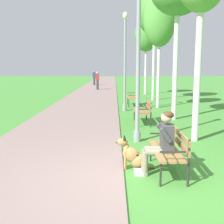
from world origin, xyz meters
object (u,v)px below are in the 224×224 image
object	(u,v)px
park_bench_far	(134,96)
lamp_post_near	(138,56)
park_bench_near	(171,147)
birch_tree_fourth	(160,20)
dog_shepherd	(134,156)
pedestrian_distant	(97,81)
birch_tree_fifth	(155,12)
person_seated_on_near_bench	(161,140)
pedestrian_further_distant	(94,78)
park_bench_mid	(144,110)
lamp_post_mid	(125,61)
birch_tree_sixth	(146,36)

from	to	relation	value
park_bench_far	lamp_post_near	bearing A→B (deg)	-93.08
park_bench_near	birch_tree_fourth	size ratio (longest dim) A/B	0.26
dog_shepherd	pedestrian_distant	bearing A→B (deg)	95.46
park_bench_near	lamp_post_near	world-z (taller)	lamp_post_near
pedestrian_distant	birch_tree_fourth	bearing A→B (deg)	-71.53
birch_tree_fifth	dog_shepherd	bearing A→B (deg)	-99.36
person_seated_on_near_bench	pedestrian_further_distant	size ratio (longest dim) A/B	0.76
birch_tree_fourth	pedestrian_distant	bearing A→B (deg)	108.47
park_bench_mid	birch_tree_fourth	distance (m)	5.76
dog_shepherd	lamp_post_near	world-z (taller)	lamp_post_near
park_bench_mid	lamp_post_mid	size ratio (longest dim) A/B	0.33
person_seated_on_near_bench	pedestrian_distant	size ratio (longest dim) A/B	0.76
birch_tree_fifth	pedestrian_distant	world-z (taller)	birch_tree_fifth
lamp_post_mid	birch_tree_fifth	distance (m)	5.65
lamp_post_near	birch_tree_fifth	size ratio (longest dim) A/B	0.68
person_seated_on_near_bench	lamp_post_near	world-z (taller)	lamp_post_near
park_bench_far	birch_tree_fifth	bearing A→B (deg)	61.86
park_bench_near	birch_tree_fourth	distance (m)	9.97
dog_shepherd	park_bench_far	bearing A→B (deg)	86.20
park_bench_mid	birch_tree_fourth	size ratio (longest dim) A/B	0.26
lamp_post_mid	birch_tree_sixth	bearing A→B (deg)	77.36
birch_tree_fifth	birch_tree_fourth	bearing A→B (deg)	-93.39
park_bench_mid	lamp_post_mid	xyz separation A→B (m)	(-0.59, 3.06, 1.83)
person_seated_on_near_bench	birch_tree_fourth	world-z (taller)	birch_tree_fourth
birch_tree_fourth	lamp_post_mid	bearing A→B (deg)	-148.19
dog_shepherd	pedestrian_further_distant	distance (m)	26.70
park_bench_near	pedestrian_distant	size ratio (longest dim) A/B	0.91
birch_tree_fourth	birch_tree_fifth	distance (m)	3.47
pedestrian_distant	lamp_post_near	bearing A→B (deg)	-83.13
park_bench_near	pedestrian_further_distant	size ratio (longest dim) A/B	0.91
birch_tree_fourth	birch_tree_sixth	size ratio (longest dim) A/B	1.03
lamp_post_near	birch_tree_fifth	xyz separation A→B (m)	(1.78, 10.07, 2.95)
park_bench_mid	person_seated_on_near_bench	bearing A→B (deg)	-92.03
lamp_post_near	pedestrian_further_distant	size ratio (longest dim) A/B	2.78
park_bench_near	lamp_post_near	bearing A→B (deg)	101.16
pedestrian_further_distant	park_bench_mid	bearing A→B (deg)	-81.25
park_bench_mid	pedestrian_distant	distance (m)	15.57
birch_tree_sixth	birch_tree_fourth	bearing A→B (deg)	-91.01
dog_shepherd	pedestrian_further_distant	size ratio (longest dim) A/B	0.50
pedestrian_distant	dog_shepherd	bearing A→B (deg)	-84.54
park_bench_far	lamp_post_near	size ratio (longest dim) A/B	0.33
park_bench_mid	dog_shepherd	world-z (taller)	park_bench_mid
person_seated_on_near_bench	dog_shepherd	distance (m)	0.73
park_bench_near	birch_tree_fifth	xyz separation A→B (m)	(1.31, 12.45, 4.81)
birch_tree_fourth	pedestrian_further_distant	world-z (taller)	birch_tree_fourth
park_bench_far	birch_tree_sixth	distance (m)	7.62
lamp_post_near	lamp_post_mid	world-z (taller)	lamp_post_near
pedestrian_further_distant	pedestrian_distant	bearing A→B (deg)	-83.39
person_seated_on_near_bench	birch_tree_fourth	xyz separation A→B (m)	(1.32, 9.23, 3.67)
park_bench_far	lamp_post_mid	size ratio (longest dim) A/B	0.33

